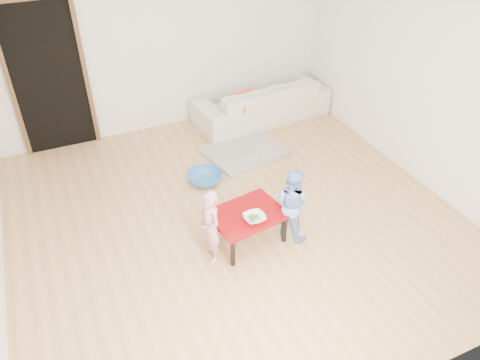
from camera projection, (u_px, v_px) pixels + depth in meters
floor at (233, 216)px, 5.52m from camera, size 5.00×5.00×0.01m
back_wall at (162, 42)px, 6.63m from camera, size 5.00×0.02×2.60m
right_wall at (423, 78)px, 5.60m from camera, size 0.02×5.00×2.60m
doorway at (49, 80)px, 6.24m from camera, size 1.02×0.08×2.11m
sofa at (262, 101)px, 7.33m from camera, size 2.17×1.01×0.62m
cushion at (246, 101)px, 6.97m from camera, size 0.59×0.55×0.13m
red_table at (247, 227)px, 5.07m from camera, size 0.85×0.69×0.38m
bowl at (254, 218)px, 4.85m from camera, size 0.23×0.23×0.06m
broccoli at (254, 218)px, 4.85m from camera, size 0.12×0.12×0.06m
child_pink at (210, 227)px, 4.72m from camera, size 0.24×0.33×0.84m
child_blue at (292, 204)px, 5.02m from camera, size 0.49×0.52×0.86m
basin at (205, 178)px, 6.04m from camera, size 0.45×0.45×0.14m
blanket at (244, 151)px, 6.66m from camera, size 1.21×1.07×0.05m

